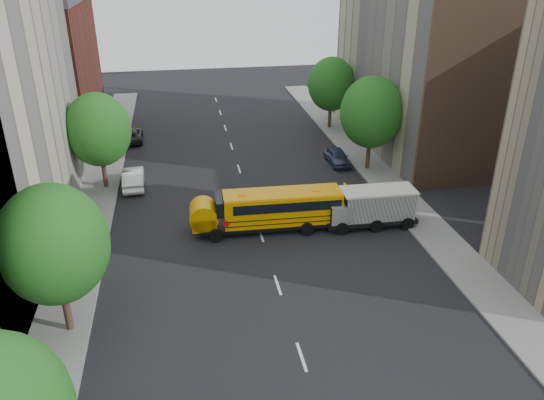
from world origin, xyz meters
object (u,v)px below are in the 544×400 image
object	(u,v)px
street_tree_2	(98,130)
parked_car_4	(337,156)
street_tree_1	(54,245)
safari_truck	(371,207)
street_tree_4	(372,112)
parked_car_2	(132,135)
parked_car_1	(133,178)
school_bus	(271,208)
street_tree_5	(331,84)

from	to	relation	value
street_tree_2	parked_car_4	size ratio (longest dim) A/B	1.92
street_tree_1	safari_truck	bearing A→B (deg)	23.29
street_tree_4	safari_truck	world-z (taller)	street_tree_4
street_tree_2	parked_car_2	world-z (taller)	street_tree_2
parked_car_4	safari_truck	bearing A→B (deg)	-97.34
street_tree_1	parked_car_1	bearing A→B (deg)	82.92
street_tree_4	school_bus	bearing A→B (deg)	-137.70
street_tree_5	parked_car_2	size ratio (longest dim) A/B	1.64
street_tree_5	safari_truck	size ratio (longest dim) A/B	1.18
school_bus	parked_car_4	bearing A→B (deg)	55.77
street_tree_2	parked_car_2	bearing A→B (deg)	82.98
street_tree_1	parked_car_2	xyz separation A→B (m)	(1.40, 29.37, -4.32)
parked_car_4	school_bus	bearing A→B (deg)	-127.78
school_bus	parked_car_2	size ratio (longest dim) A/B	2.18
school_bus	safari_truck	xyz separation A→B (m)	(6.85, -0.69, -0.14)
street_tree_5	school_bus	xyz separation A→B (m)	(-10.20, -21.28, -3.14)
school_bus	parked_car_4	size ratio (longest dim) A/B	2.49
parked_car_1	parked_car_4	xyz separation A→B (m)	(17.60, 1.98, -0.08)
street_tree_4	safari_truck	distance (m)	11.14
street_tree_5	parked_car_2	world-z (taller)	street_tree_5
street_tree_2	safari_truck	xyz separation A→B (m)	(18.65, -9.97, -3.41)
street_tree_1	school_bus	distance (m)	15.06
parked_car_4	street_tree_5	bearing A→B (deg)	76.22
school_bus	parked_car_1	world-z (taller)	school_bus
street_tree_4	parked_car_4	distance (m)	5.20
school_bus	safari_truck	distance (m)	6.88
parked_car_1	parked_car_2	bearing A→B (deg)	-88.75
parked_car_1	parked_car_2	xyz separation A→B (m)	(-0.80, 11.65, -0.13)
parked_car_1	street_tree_1	bearing A→B (deg)	80.25
street_tree_5	parked_car_4	xyz separation A→B (m)	(-2.20, -10.29, -4.02)
street_tree_2	street_tree_4	xyz separation A→B (m)	(22.00, 0.00, 0.25)
street_tree_2	parked_car_1	xyz separation A→B (m)	(2.20, -0.28, -4.06)
street_tree_5	parked_car_4	bearing A→B (deg)	-102.06
school_bus	parked_car_1	xyz separation A→B (m)	(-9.60, 9.00, -0.80)
street_tree_5	parked_car_4	distance (m)	11.27
street_tree_2	parked_car_4	xyz separation A→B (m)	(19.80, 1.71, -4.14)
street_tree_1	parked_car_4	distance (m)	28.26
safari_truck	street_tree_5	bearing A→B (deg)	82.78
parked_car_1	parked_car_4	world-z (taller)	parked_car_1
safari_truck	parked_car_2	bearing A→B (deg)	130.40
street_tree_4	parked_car_1	world-z (taller)	street_tree_4
street_tree_2	safari_truck	distance (m)	21.42
street_tree_2	parked_car_1	size ratio (longest dim) A/B	1.67
safari_truck	parked_car_1	world-z (taller)	safari_truck
street_tree_1	parked_car_2	distance (m)	29.72
street_tree_4	parked_car_1	xyz separation A→B (m)	(-19.80, -0.28, -4.31)
parked_car_1	street_tree_4	bearing A→B (deg)	178.13
street_tree_4	parked_car_2	world-z (taller)	street_tree_4
parked_car_2	street_tree_1	bearing A→B (deg)	85.55
parked_car_1	street_tree_5	bearing A→B (deg)	-150.87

